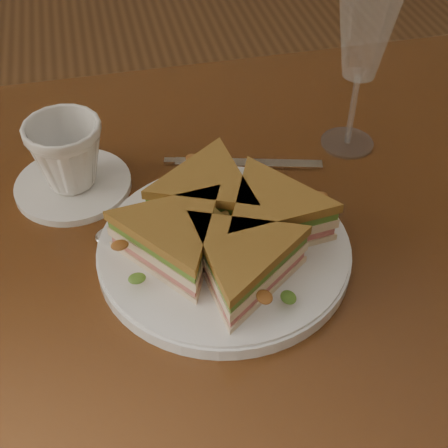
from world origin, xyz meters
name	(u,v)px	position (x,y,z in m)	size (l,w,h in m)	color
table	(239,279)	(0.00, 0.00, 0.65)	(1.20, 0.80, 0.75)	#3B1E0D
plate	(224,250)	(-0.03, -0.05, 0.76)	(0.29, 0.29, 0.02)	white
sandwich_wedges	(224,227)	(-0.03, -0.05, 0.80)	(0.28, 0.28, 0.06)	beige
crisps_mound	(224,230)	(-0.03, -0.05, 0.79)	(0.09, 0.09, 0.05)	orange
spoon	(132,229)	(-0.13, 0.02, 0.75)	(0.18, 0.08, 0.01)	silver
knife	(238,164)	(0.02, 0.12, 0.75)	(0.21, 0.07, 0.00)	silver
wine_glass	(364,37)	(0.19, 0.13, 0.91)	(0.08, 0.08, 0.23)	white
saucer	(73,185)	(-0.20, 0.12, 0.76)	(0.15, 0.15, 0.01)	white
coffee_cup	(67,154)	(-0.20, 0.12, 0.80)	(0.10, 0.10, 0.09)	white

